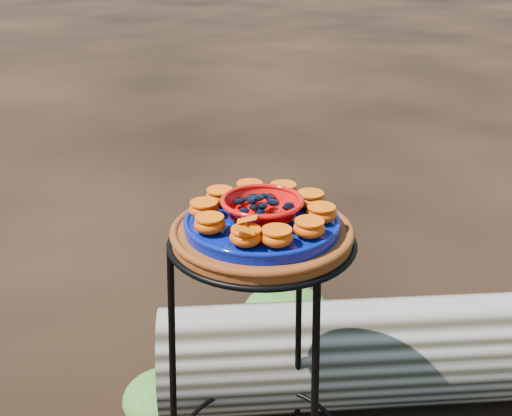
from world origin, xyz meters
The scene contains 19 objects.
plant_stand centered at (0.00, 0.00, 0.35)m, with size 0.44×0.44×0.70m, color black, non-canonical shape.
terracotta_saucer centered at (0.00, 0.00, 0.72)m, with size 0.38×0.38×0.03m, color #63290A.
cobalt_plate centered at (0.00, 0.00, 0.74)m, with size 0.33×0.33×0.02m, color #080349.
red_bowl centered at (0.00, 0.00, 0.78)m, with size 0.16×0.16×0.05m, color #C80805, non-canonical shape.
glass_gems centered at (0.00, 0.00, 0.81)m, with size 0.13×0.13×0.02m, color black, non-canonical shape.
orange_half_0 centered at (0.03, -0.12, 0.77)m, with size 0.06×0.06×0.03m, color #B03700.
orange_half_1 centered at (0.08, -0.09, 0.77)m, with size 0.06×0.06×0.03m, color #B03700.
orange_half_2 centered at (0.12, -0.03, 0.77)m, with size 0.06×0.06×0.03m, color #B03700.
orange_half_3 centered at (0.11, 0.05, 0.77)m, with size 0.06×0.06×0.03m, color #B03700.
orange_half_4 centered at (0.06, 0.10, 0.77)m, with size 0.06×0.06×0.03m, color #B03700.
orange_half_5 centered at (-0.01, 0.12, 0.77)m, with size 0.06×0.06×0.03m, color #B03700.
orange_half_6 centered at (-0.08, 0.09, 0.77)m, with size 0.06×0.06×0.03m, color #B03700.
orange_half_7 centered at (-0.12, 0.03, 0.77)m, with size 0.06×0.06×0.03m, color #B03700.
orange_half_8 centered at (-0.11, -0.05, 0.77)m, with size 0.06×0.06×0.03m, color #B03700.
orange_half_9 centered at (-0.06, -0.10, 0.77)m, with size 0.06×0.06×0.03m, color #B03700.
butterfly centered at (0.03, -0.12, 0.79)m, with size 0.08×0.05×0.01m, color #D54902, non-canonical shape.
driftwood_log centered at (0.32, 0.58, 0.16)m, with size 1.70×0.45×0.32m, color black, non-canonical shape.
foliage_left centered at (-0.37, 0.10, 0.06)m, with size 0.25×0.25×0.13m, color #204814.
foliage_back centered at (-0.24, 0.65, 0.08)m, with size 0.31×0.31×0.16m, color #204814.
Camera 1 is at (0.56, -1.08, 1.31)m, focal length 45.00 mm.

